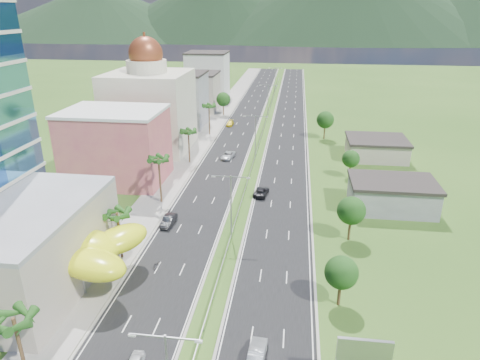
% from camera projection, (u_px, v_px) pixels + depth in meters
% --- Properties ---
extents(ground, '(500.00, 500.00, 0.00)m').
position_uv_depth(ground, '(221.00, 273.00, 60.90)').
color(ground, '#2D5119').
rests_on(ground, ground).
extents(road_left, '(11.00, 260.00, 0.04)m').
position_uv_depth(road_left, '(244.00, 119.00, 144.55)').
color(road_left, black).
rests_on(road_left, ground).
extents(road_right, '(11.00, 260.00, 0.04)m').
position_uv_depth(road_right, '(289.00, 121.00, 142.75)').
color(road_right, black).
rests_on(road_right, ground).
extents(sidewalk_left, '(7.00, 260.00, 0.12)m').
position_uv_depth(sidewalk_left, '(217.00, 118.00, 145.68)').
color(sidewalk_left, gray).
rests_on(sidewalk_left, ground).
extents(median_guardrail, '(0.10, 216.06, 0.76)m').
position_uv_depth(median_guardrail, '(262.00, 133.00, 126.87)').
color(median_guardrail, gray).
rests_on(median_guardrail, ground).
extents(streetlight_median_b, '(6.04, 0.25, 11.00)m').
position_uv_depth(streetlight_median_b, '(231.00, 200.00, 67.57)').
color(streetlight_median_b, gray).
rests_on(streetlight_median_b, ground).
extents(streetlight_median_c, '(6.04, 0.25, 11.00)m').
position_uv_depth(streetlight_median_c, '(255.00, 133.00, 104.35)').
color(streetlight_median_c, gray).
rests_on(streetlight_median_c, ground).
extents(streetlight_median_d, '(6.04, 0.25, 11.00)m').
position_uv_depth(streetlight_median_d, '(268.00, 97.00, 145.73)').
color(streetlight_median_d, gray).
rests_on(streetlight_median_d, ground).
extents(streetlight_median_e, '(6.04, 0.25, 11.00)m').
position_uv_depth(streetlight_median_e, '(275.00, 77.00, 187.11)').
color(streetlight_median_e, gray).
rests_on(streetlight_median_e, ground).
extents(lime_canopy, '(18.00, 15.00, 7.40)m').
position_uv_depth(lime_canopy, '(70.00, 247.00, 57.75)').
color(lime_canopy, yellow).
rests_on(lime_canopy, ground).
extents(pink_shophouse, '(20.00, 15.00, 15.00)m').
position_uv_depth(pink_shophouse, '(116.00, 147.00, 90.88)').
color(pink_shophouse, '#BC4D5F').
rests_on(pink_shophouse, ground).
extents(domed_building, '(20.00, 20.00, 28.70)m').
position_uv_depth(domed_building, '(150.00, 106.00, 110.59)').
color(domed_building, beige).
rests_on(domed_building, ground).
extents(midrise_grey, '(16.00, 15.00, 16.00)m').
position_uv_depth(midrise_grey, '(179.00, 100.00, 134.71)').
color(midrise_grey, gray).
rests_on(midrise_grey, ground).
extents(midrise_beige, '(16.00, 15.00, 13.00)m').
position_uv_depth(midrise_beige, '(195.00, 92.00, 155.50)').
color(midrise_beige, '#A79A8A').
rests_on(midrise_beige, ground).
extents(midrise_white, '(16.00, 15.00, 18.00)m').
position_uv_depth(midrise_white, '(208.00, 76.00, 175.71)').
color(midrise_white, silver).
rests_on(midrise_white, ground).
extents(billboard, '(5.20, 0.35, 6.20)m').
position_uv_depth(billboard, '(364.00, 354.00, 40.66)').
color(billboard, gray).
rests_on(billboard, ground).
extents(shed_near, '(15.00, 10.00, 5.00)m').
position_uv_depth(shed_near, '(392.00, 196.00, 79.59)').
color(shed_near, gray).
rests_on(shed_near, ground).
extents(shed_far, '(14.00, 12.00, 4.40)m').
position_uv_depth(shed_far, '(376.00, 149.00, 107.05)').
color(shed_far, '#A79A8A').
rests_on(shed_far, ground).
extents(palm_tree_a, '(3.60, 3.60, 9.10)m').
position_uv_depth(palm_tree_a, '(14.00, 322.00, 39.53)').
color(palm_tree_a, '#47301C').
rests_on(palm_tree_a, ground).
extents(palm_tree_b, '(3.60, 3.60, 8.10)m').
position_uv_depth(palm_tree_b, '(117.00, 216.00, 61.96)').
color(palm_tree_b, '#47301C').
rests_on(palm_tree_b, ground).
extents(palm_tree_c, '(3.60, 3.60, 9.60)m').
position_uv_depth(palm_tree_c, '(159.00, 161.00, 79.81)').
color(palm_tree_c, '#47301C').
rests_on(palm_tree_c, ground).
extents(palm_tree_d, '(3.60, 3.60, 8.60)m').
position_uv_depth(palm_tree_d, '(188.00, 133.00, 101.32)').
color(palm_tree_d, '#47301C').
rests_on(palm_tree_d, ground).
extents(palm_tree_e, '(3.60, 3.60, 9.40)m').
position_uv_depth(palm_tree_e, '(209.00, 107.00, 124.02)').
color(palm_tree_e, '#47301C').
rests_on(palm_tree_e, ground).
extents(leafy_tree_lfar, '(4.90, 4.90, 8.05)m').
position_uv_depth(leafy_tree_lfar, '(223.00, 99.00, 148.03)').
color(leafy_tree_lfar, '#47301C').
rests_on(leafy_tree_lfar, ground).
extents(leafy_tree_ra, '(4.20, 4.20, 6.90)m').
position_uv_depth(leafy_tree_ra, '(341.00, 273.00, 52.60)').
color(leafy_tree_ra, '#47301C').
rests_on(leafy_tree_ra, ground).
extents(leafy_tree_rb, '(4.55, 4.55, 7.47)m').
position_uv_depth(leafy_tree_rb, '(351.00, 211.00, 67.72)').
color(leafy_tree_rb, '#47301C').
rests_on(leafy_tree_rb, ground).
extents(leafy_tree_rc, '(3.85, 3.85, 6.33)m').
position_uv_depth(leafy_tree_rc, '(351.00, 159.00, 93.41)').
color(leafy_tree_rc, '#47301C').
rests_on(leafy_tree_rc, ground).
extents(leafy_tree_rd, '(4.90, 4.90, 8.05)m').
position_uv_depth(leafy_tree_rd, '(325.00, 120.00, 121.02)').
color(leafy_tree_rd, '#47301C').
rests_on(leafy_tree_rd, ground).
extents(mountain_ridge, '(860.00, 140.00, 90.00)m').
position_uv_depth(mountain_ridge, '(345.00, 42.00, 467.48)').
color(mountain_ridge, black).
rests_on(mountain_ridge, ground).
extents(car_dark_left, '(1.92, 4.96, 1.61)m').
position_uv_depth(car_dark_left, '(169.00, 221.00, 73.98)').
color(car_dark_left, black).
rests_on(car_dark_left, road_left).
extents(car_silver_mid_left, '(3.40, 5.91, 1.55)m').
position_uv_depth(car_silver_mid_left, '(228.00, 155.00, 106.72)').
color(car_silver_mid_left, '#AAAEB2').
rests_on(car_silver_mid_left, road_left).
extents(car_yellow_far_left, '(2.18, 4.98, 1.43)m').
position_uv_depth(car_yellow_far_left, '(230.00, 123.00, 136.59)').
color(car_yellow_far_left, gold).
rests_on(car_yellow_far_left, road_left).
extents(car_silver_right, '(2.02, 4.95, 1.60)m').
position_uv_depth(car_silver_right, '(257.00, 353.00, 45.64)').
color(car_silver_right, '#A6A9AE').
rests_on(car_silver_right, road_right).
extents(car_dark_far_right, '(3.23, 5.62, 1.48)m').
position_uv_depth(car_dark_far_right, '(261.00, 192.00, 85.76)').
color(car_dark_far_right, black).
rests_on(car_dark_far_right, road_right).
extents(motorcycle, '(0.82, 1.97, 1.22)m').
position_uv_depth(motorcycle, '(157.00, 264.00, 61.89)').
color(motorcycle, black).
rests_on(motorcycle, road_left).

